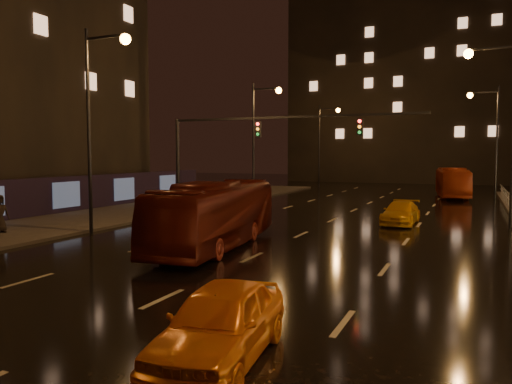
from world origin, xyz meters
TOP-DOWN VIEW (x-y plane):
  - ground at (0.00, 20.00)m, footprint 140.00×140.00m
  - sidewalk_left at (-13.50, 15.00)m, footprint 7.00×70.00m
  - building_distant at (4.00, 72.00)m, footprint 44.00×16.00m
  - traffic_signal at (-5.06, 20.00)m, footprint 15.31×0.32m
  - bus_red at (-2.29, 11.43)m, footprint 3.61×10.27m
  - bus_curb at (6.00, 42.53)m, footprint 3.51×10.14m
  - taxi_near at (3.35, 1.00)m, footprint 2.21×4.47m
  - taxi_far at (4.00, 21.95)m, footprint 1.91×4.43m

SIDE VIEW (x-z plane):
  - ground at x=0.00m, z-range 0.00..0.00m
  - sidewalk_left at x=-13.50m, z-range 0.00..0.15m
  - taxi_far at x=4.00m, z-range 0.00..1.27m
  - taxi_near at x=3.35m, z-range 0.00..1.47m
  - bus_curb at x=6.00m, z-range 0.00..2.77m
  - bus_red at x=-2.29m, z-range 0.00..2.80m
  - traffic_signal at x=-5.06m, z-range 1.64..7.84m
  - building_distant at x=4.00m, z-range 0.00..36.00m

